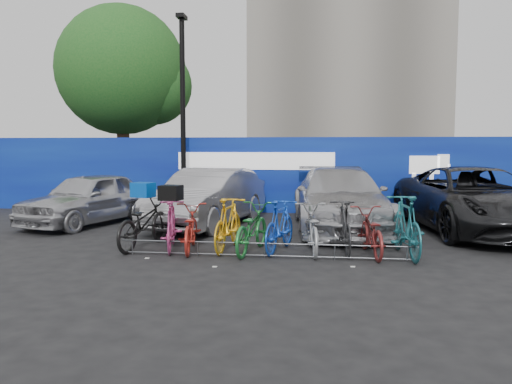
% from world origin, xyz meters
% --- Properties ---
extents(ground, '(100.00, 100.00, 0.00)m').
position_xyz_m(ground, '(0.00, 0.00, 0.00)').
color(ground, black).
rests_on(ground, ground).
extents(hoarding, '(22.00, 0.18, 2.40)m').
position_xyz_m(hoarding, '(0.01, 6.00, 1.20)').
color(hoarding, navy).
rests_on(hoarding, ground).
extents(tree, '(5.40, 5.20, 7.80)m').
position_xyz_m(tree, '(-6.77, 10.06, 5.07)').
color(tree, '#382314').
rests_on(tree, ground).
extents(lamppost, '(0.25, 0.50, 6.11)m').
position_xyz_m(lamppost, '(-3.20, 5.40, 3.27)').
color(lamppost, black).
rests_on(lamppost, ground).
extents(bike_rack, '(5.60, 0.03, 0.30)m').
position_xyz_m(bike_rack, '(-0.00, -0.60, 0.16)').
color(bike_rack, '#595B60').
rests_on(bike_rack, ground).
extents(car_0, '(2.85, 4.46, 1.41)m').
position_xyz_m(car_0, '(-5.18, 2.97, 0.71)').
color(car_0, '#B0B1B5').
rests_on(car_0, ground).
extents(car_1, '(2.60, 4.87, 1.53)m').
position_xyz_m(car_1, '(-1.89, 3.02, 0.76)').
color(car_1, '#A4A3A7').
rests_on(car_1, ground).
extents(car_2, '(2.61, 5.55, 1.57)m').
position_xyz_m(car_2, '(1.53, 3.00, 0.78)').
color(car_2, '#B4B4B9').
rests_on(car_2, ground).
extents(car_3, '(3.33, 6.05, 1.60)m').
position_xyz_m(car_3, '(4.80, 2.91, 0.80)').
color(car_3, black).
rests_on(car_3, ground).
extents(bike_0, '(1.05, 2.11, 1.06)m').
position_xyz_m(bike_0, '(-2.60, 0.06, 0.53)').
color(bike_0, black).
rests_on(bike_0, ground).
extents(bike_1, '(0.84, 1.76, 1.02)m').
position_xyz_m(bike_1, '(-1.97, -0.09, 0.51)').
color(bike_1, '#C63E82').
rests_on(bike_1, ground).
extents(bike_2, '(0.89, 1.84, 0.92)m').
position_xyz_m(bike_2, '(-1.57, -0.13, 0.46)').
color(bike_2, '#B1281F').
rests_on(bike_2, ground).
extents(bike_3, '(0.70, 1.84, 1.08)m').
position_xyz_m(bike_3, '(-0.81, 0.03, 0.54)').
color(bike_3, yellow).
rests_on(bike_3, ground).
extents(bike_4, '(0.96, 1.94, 0.97)m').
position_xyz_m(bike_4, '(-0.32, -0.14, 0.49)').
color(bike_4, '#1F7831').
rests_on(bike_4, ground).
extents(bike_5, '(0.88, 1.81, 1.05)m').
position_xyz_m(bike_5, '(0.23, 0.02, 0.52)').
color(bike_5, blue).
rests_on(bike_5, ground).
extents(bike_6, '(0.80, 1.85, 0.95)m').
position_xyz_m(bike_6, '(0.87, -0.00, 0.47)').
color(bike_6, '#929598').
rests_on(bike_6, ground).
extents(bike_7, '(0.64, 1.78, 1.05)m').
position_xyz_m(bike_7, '(1.50, 0.08, 0.52)').
color(bike_7, '#272729').
rests_on(bike_7, ground).
extents(bike_8, '(0.83, 1.81, 0.92)m').
position_xyz_m(bike_8, '(1.99, -0.13, 0.46)').
color(bike_8, maroon).
rests_on(bike_8, ground).
extents(bike_9, '(0.74, 2.03, 1.19)m').
position_xyz_m(bike_9, '(2.65, -0.14, 0.60)').
color(bike_9, '#1C646F').
rests_on(bike_9, ground).
extents(cargo_crate, '(0.50, 0.44, 0.30)m').
position_xyz_m(cargo_crate, '(-2.60, 0.06, 1.21)').
color(cargo_crate, '#0542A9').
rests_on(cargo_crate, bike_0).
extents(cargo_topcase, '(0.46, 0.42, 0.30)m').
position_xyz_m(cargo_topcase, '(-1.97, -0.09, 1.17)').
color(cargo_topcase, black).
rests_on(cargo_topcase, bike_1).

